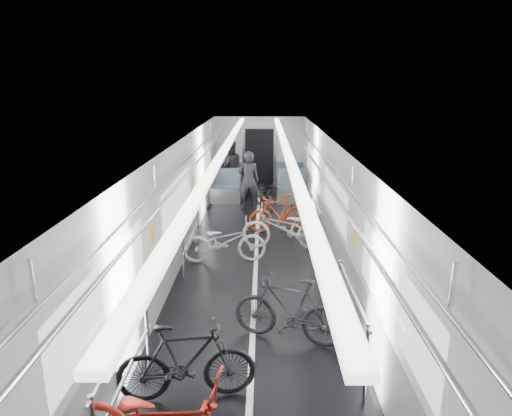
{
  "coord_description": "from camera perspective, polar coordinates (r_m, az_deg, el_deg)",
  "views": [
    {
      "loc": [
        0.15,
        -8.28,
        3.49
      ],
      "look_at": [
        0.0,
        0.35,
        1.11
      ],
      "focal_mm": 32.0,
      "sensor_mm": 36.0,
      "label": 1
    }
  ],
  "objects": [
    {
      "name": "car_shell",
      "position": [
        10.34,
        0.14,
        2.23
      ],
      "size": [
        3.02,
        14.01,
        2.41
      ],
      "color": "black",
      "rests_on": "ground"
    },
    {
      "name": "bike_right_far",
      "position": [
        11.02,
        2.78,
        -0.61
      ],
      "size": [
        1.55,
        0.9,
        0.9
      ],
      "primitive_type": "imported",
      "rotation": [
        0.0,
        0.0,
        -1.23
      ],
      "color": "#B23715",
      "rests_on": "floor"
    },
    {
      "name": "person_standing",
      "position": [
        12.87,
        -0.94,
        3.49
      ],
      "size": [
        0.64,
        0.45,
        1.65
      ],
      "primitive_type": "imported",
      "rotation": [
        0.0,
        0.0,
        3.24
      ],
      "color": "black",
      "rests_on": "floor"
    },
    {
      "name": "bike_right_near",
      "position": [
        6.43,
        4.14,
        -12.52
      ],
      "size": [
        1.65,
        0.93,
        0.96
      ],
      "primitive_type": "imported",
      "rotation": [
        0.0,
        0.0,
        -1.89
      ],
      "color": "black",
      "rests_on": "floor"
    },
    {
      "name": "bike_left_mid",
      "position": [
        5.44,
        -8.69,
        -18.47
      ],
      "size": [
        1.62,
        0.67,
        0.94
      ],
      "primitive_type": "imported",
      "rotation": [
        0.0,
        0.0,
        1.72
      ],
      "color": "black",
      "rests_on": "floor"
    },
    {
      "name": "person_seated",
      "position": [
        14.62,
        -3.27,
        5.09
      ],
      "size": [
        0.97,
        0.83,
        1.74
      ],
      "primitive_type": "imported",
      "rotation": [
        0.0,
        0.0,
        3.37
      ],
      "color": "#2A272E",
      "rests_on": "floor"
    },
    {
      "name": "bike_right_mid",
      "position": [
        9.82,
        3.5,
        -2.47
      ],
      "size": [
        1.83,
        0.71,
        0.95
      ],
      "primitive_type": "imported",
      "rotation": [
        0.0,
        0.0,
        -1.61
      ],
      "color": "silver",
      "rests_on": "floor"
    },
    {
      "name": "bike_left_far",
      "position": [
        9.13,
        -3.99,
        -4.14
      ],
      "size": [
        1.71,
        0.73,
        0.87
      ],
      "primitive_type": "imported",
      "rotation": [
        0.0,
        0.0,
        1.66
      ],
      "color": "silver",
      "rests_on": "floor"
    },
    {
      "name": "bike_aisle",
      "position": [
        12.86,
        1.05,
        1.62
      ],
      "size": [
        1.0,
        1.69,
        0.84
      ],
      "primitive_type": "imported",
      "rotation": [
        0.0,
        0.0,
        0.3
      ],
      "color": "black",
      "rests_on": "floor"
    }
  ]
}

